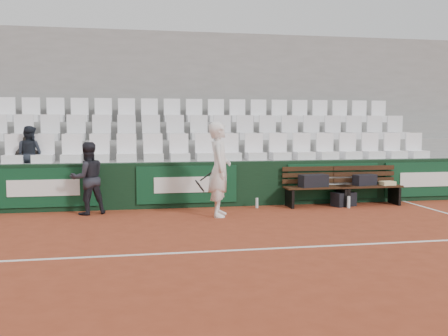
% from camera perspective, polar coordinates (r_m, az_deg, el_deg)
% --- Properties ---
extents(ground, '(80.00, 80.00, 0.00)m').
position_cam_1_polar(ground, '(7.36, 0.71, -9.44)').
color(ground, '#923A21').
rests_on(ground, ground).
extents(court_baseline, '(18.00, 0.06, 0.01)m').
position_cam_1_polar(court_baseline, '(7.36, 0.71, -9.41)').
color(court_baseline, white).
rests_on(court_baseline, ground).
extents(back_barrier, '(18.00, 0.34, 1.00)m').
position_cam_1_polar(back_barrier, '(11.16, -2.95, -1.88)').
color(back_barrier, black).
rests_on(back_barrier, ground).
extents(grandstand_tier_front, '(18.00, 0.95, 1.00)m').
position_cam_1_polar(grandstand_tier_front, '(11.78, -3.69, -1.52)').
color(grandstand_tier_front, gray).
rests_on(grandstand_tier_front, ground).
extents(grandstand_tier_mid, '(18.00, 0.95, 1.45)m').
position_cam_1_polar(grandstand_tier_mid, '(12.69, -4.21, -0.03)').
color(grandstand_tier_mid, gray).
rests_on(grandstand_tier_mid, ground).
extents(grandstand_tier_back, '(18.00, 0.95, 1.90)m').
position_cam_1_polar(grandstand_tier_back, '(13.62, -4.66, 1.25)').
color(grandstand_tier_back, gray).
rests_on(grandstand_tier_back, ground).
extents(grandstand_rear_wall, '(18.00, 0.30, 4.40)m').
position_cam_1_polar(grandstand_rear_wall, '(14.22, -4.95, 6.45)').
color(grandstand_rear_wall, gray).
rests_on(grandstand_rear_wall, ground).
extents(seat_row_front, '(11.90, 0.44, 0.63)m').
position_cam_1_polar(seat_row_front, '(11.54, -3.61, 2.40)').
color(seat_row_front, white).
rests_on(seat_row_front, grandstand_tier_front).
extents(seat_row_mid, '(11.90, 0.44, 0.63)m').
position_cam_1_polar(seat_row_mid, '(12.47, -4.15, 4.66)').
color(seat_row_mid, silver).
rests_on(seat_row_mid, grandstand_tier_mid).
extents(seat_row_back, '(11.90, 0.44, 0.63)m').
position_cam_1_polar(seat_row_back, '(13.42, -4.62, 6.60)').
color(seat_row_back, white).
rests_on(seat_row_back, grandstand_tier_back).
extents(bench_left, '(1.50, 0.56, 0.45)m').
position_cam_1_polar(bench_left, '(11.41, 10.62, -3.21)').
color(bench_left, '#351E10').
rests_on(bench_left, ground).
extents(bench_right, '(1.50, 0.56, 0.45)m').
position_cam_1_polar(bench_right, '(11.89, 16.16, -2.99)').
color(bench_right, '#361D10').
rests_on(bench_right, ground).
extents(sports_bag_left, '(0.68, 0.39, 0.27)m').
position_cam_1_polar(sports_bag_left, '(11.28, 10.19, -1.44)').
color(sports_bag_left, black).
rests_on(sports_bag_left, bench_left).
extents(sports_bag_right, '(0.57, 0.37, 0.24)m').
position_cam_1_polar(sports_bag_right, '(11.84, 15.79, -1.32)').
color(sports_bag_right, black).
rests_on(sports_bag_right, bench_right).
extents(towel, '(0.34, 0.26, 0.09)m').
position_cam_1_polar(towel, '(12.03, 18.17, -1.66)').
color(towel, beige).
rests_on(towel, bench_right).
extents(sports_bag_ground, '(0.58, 0.45, 0.31)m').
position_cam_1_polar(sports_bag_ground, '(11.59, 13.51, -3.48)').
color(sports_bag_ground, black).
rests_on(sports_bag_ground, ground).
extents(water_bottle_near, '(0.06, 0.06, 0.23)m').
position_cam_1_polar(water_bottle_near, '(11.02, 3.78, -4.00)').
color(water_bottle_near, silver).
rests_on(water_bottle_near, ground).
extents(water_bottle_far, '(0.07, 0.07, 0.26)m').
position_cam_1_polar(water_bottle_far, '(11.36, 14.05, -3.79)').
color(water_bottle_far, silver).
rests_on(water_bottle_far, ground).
extents(tennis_player, '(0.79, 0.77, 1.89)m').
position_cam_1_polar(tennis_player, '(9.94, -0.53, -0.16)').
color(tennis_player, white).
rests_on(tennis_player, ground).
extents(ball_kid, '(0.88, 0.79, 1.48)m').
position_cam_1_polar(ball_kid, '(10.53, -15.31, -1.15)').
color(ball_kid, black).
rests_on(ball_kid, ground).
extents(spectator_b, '(0.64, 0.35, 1.03)m').
position_cam_1_polar(spectator_b, '(11.72, -21.64, 3.08)').
color(spectator_b, '#332D28').
rests_on(spectator_b, grandstand_tier_front).
extents(spectator_c, '(0.75, 0.68, 1.26)m').
position_cam_1_polar(spectator_c, '(11.70, -21.42, 3.64)').
color(spectator_c, black).
rests_on(spectator_c, grandstand_tier_front).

